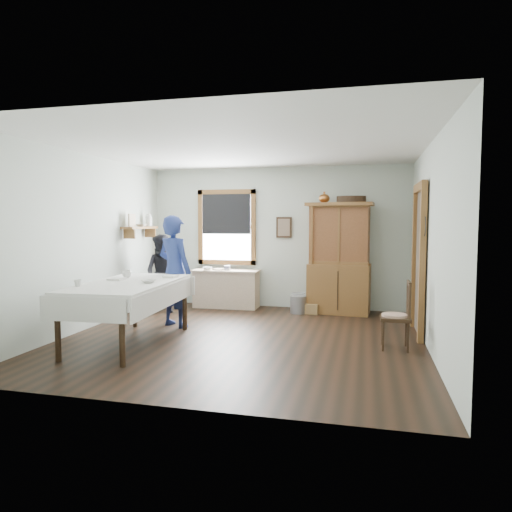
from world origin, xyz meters
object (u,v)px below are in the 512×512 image
at_px(pail, 298,304).
at_px(figure_dark, 163,277).
at_px(dining_table, 129,313).
at_px(wicker_basket, 310,308).
at_px(china_hutch, 339,258).
at_px(work_counter, 226,289).
at_px(woman_blue, 175,275).
at_px(spindle_chair, 395,315).

xyz_separation_m(pail, figure_dark, (-2.42, -0.51, 0.50)).
bearing_deg(dining_table, wicker_basket, 50.72).
bearing_deg(china_hutch, figure_dark, -162.56).
bearing_deg(figure_dark, dining_table, -69.50).
distance_m(work_counter, pail, 1.48).
relative_size(wicker_basket, figure_dark, 0.24).
bearing_deg(wicker_basket, woman_blue, -142.67).
height_order(woman_blue, figure_dark, woman_blue).
relative_size(china_hutch, spindle_chair, 2.22).
distance_m(work_counter, woman_blue, 1.80).
height_order(spindle_chair, pail, spindle_chair).
relative_size(woman_blue, figure_dark, 1.23).
bearing_deg(pail, work_counter, 170.60).
bearing_deg(spindle_chair, wicker_basket, 123.15).
xyz_separation_m(woman_blue, figure_dark, (-0.66, 0.97, -0.15)).
height_order(dining_table, spindle_chair, spindle_chair).
relative_size(work_counter, china_hutch, 0.64).
bearing_deg(dining_table, china_hutch, 46.55).
distance_m(dining_table, woman_blue, 1.20).
distance_m(pail, wicker_basket, 0.23).
relative_size(spindle_chair, woman_blue, 0.55).
height_order(china_hutch, wicker_basket, china_hutch).
xyz_separation_m(work_counter, spindle_chair, (3.01, -2.25, 0.08)).
height_order(work_counter, dining_table, dining_table).
relative_size(work_counter, woman_blue, 0.78).
bearing_deg(figure_dark, spindle_chair, -13.24).
bearing_deg(pail, wicker_basket, 6.03).
relative_size(dining_table, pail, 6.60).
height_order(china_hutch, spindle_chair, china_hutch).
height_order(dining_table, pail, dining_table).
height_order(dining_table, figure_dark, figure_dark).
xyz_separation_m(china_hutch, figure_dark, (-3.13, -0.69, -0.34)).
xyz_separation_m(work_counter, pail, (1.45, -0.24, -0.21)).
relative_size(work_counter, figure_dark, 0.97).
height_order(dining_table, wicker_basket, dining_table).
relative_size(spindle_chair, wicker_basket, 2.86).
bearing_deg(wicker_basket, figure_dark, -168.66).
xyz_separation_m(wicker_basket, woman_blue, (-1.97, -1.50, 0.72)).
xyz_separation_m(spindle_chair, pail, (-1.56, 2.01, -0.29)).
relative_size(dining_table, spindle_chair, 2.35).
bearing_deg(woman_blue, figure_dark, -33.32).
relative_size(china_hutch, wicker_basket, 6.36).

